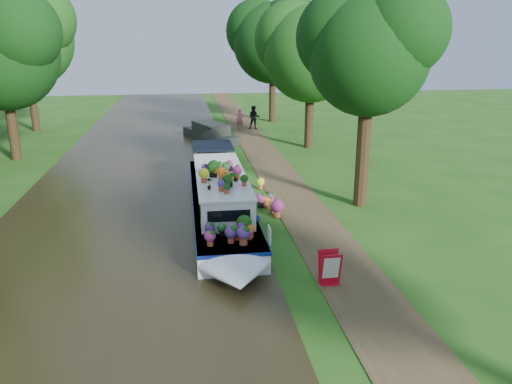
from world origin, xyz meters
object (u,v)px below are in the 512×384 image
(sandwich_board, at_px, (330,269))
(pedestrian_dark, at_px, (254,117))
(plant_boat, at_px, (221,199))
(pedestrian_pink, at_px, (240,119))
(second_boat, at_px, (211,134))

(sandwich_board, distance_m, pedestrian_dark, 26.20)
(plant_boat, height_order, pedestrian_dark, plant_boat)
(pedestrian_pink, distance_m, pedestrian_dark, 1.13)
(plant_boat, bearing_deg, second_boat, 88.27)
(plant_boat, xyz_separation_m, sandwich_board, (2.70, -5.94, -0.38))
(plant_boat, bearing_deg, pedestrian_dark, 78.41)
(sandwich_board, xyz_separation_m, pedestrian_pink, (0.32, 26.17, 0.35))
(plant_boat, height_order, sandwich_board, plant_boat)
(pedestrian_pink, xyz_separation_m, pedestrian_dark, (1.13, -0.01, 0.13))
(sandwich_board, distance_m, pedestrian_pink, 26.17)
(plant_boat, distance_m, second_boat, 16.00)
(sandwich_board, bearing_deg, second_boat, 95.13)
(plant_boat, xyz_separation_m, second_boat, (0.48, 15.99, -0.34))
(second_boat, height_order, pedestrian_dark, pedestrian_dark)
(pedestrian_pink, relative_size, pedestrian_dark, 0.86)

